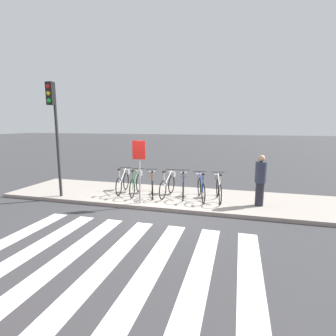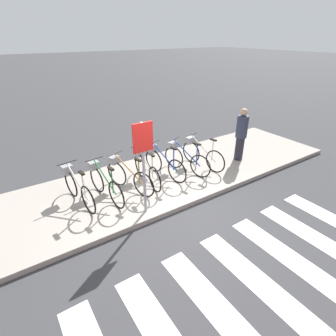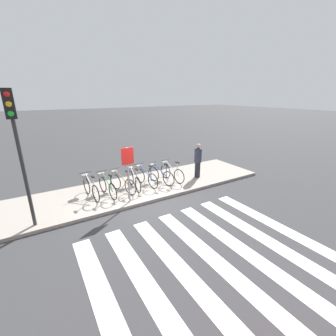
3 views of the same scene
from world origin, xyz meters
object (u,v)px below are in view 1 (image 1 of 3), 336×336
(parked_bicycle_0, at_px, (123,181))
(parked_bicycle_6, at_px, (219,187))
(parked_bicycle_1, at_px, (136,183))
(parked_bicycle_3, at_px, (168,184))
(traffic_light, at_px, (54,117))
(parked_bicycle_2, at_px, (152,183))
(parked_bicycle_4, at_px, (183,185))
(pedestrian, at_px, (260,179))
(sign_post, at_px, (139,161))
(parked_bicycle_5, at_px, (201,186))

(parked_bicycle_0, height_order, parked_bicycle_6, same)
(parked_bicycle_1, height_order, parked_bicycle_3, same)
(parked_bicycle_3, bearing_deg, traffic_light, -162.05)
(parked_bicycle_0, bearing_deg, parked_bicycle_2, -5.42)
(parked_bicycle_4, bearing_deg, pedestrian, -9.36)
(parked_bicycle_1, distance_m, parked_bicycle_4, 1.76)
(parked_bicycle_1, height_order, parked_bicycle_2, same)
(parked_bicycle_1, relative_size, sign_post, 0.76)
(parked_bicycle_0, distance_m, parked_bicycle_2, 1.21)
(traffic_light, bearing_deg, parked_bicycle_0, 32.43)
(parked_bicycle_2, xyz_separation_m, traffic_light, (-3.14, -1.11, 2.39))
(traffic_light, bearing_deg, parked_bicycle_6, 11.59)
(parked_bicycle_4, bearing_deg, parked_bicycle_5, -10.47)
(parked_bicycle_2, xyz_separation_m, sign_post, (-0.07, -1.07, 0.97))
(parked_bicycle_5, distance_m, sign_post, 2.35)
(parked_bicycle_1, distance_m, sign_post, 1.52)
(parked_bicycle_2, distance_m, parked_bicycle_3, 0.58)
(pedestrian, bearing_deg, sign_post, -168.36)
(sign_post, bearing_deg, parked_bicycle_5, 30.28)
(parked_bicycle_3, relative_size, parked_bicycle_6, 1.01)
(parked_bicycle_2, height_order, sign_post, sign_post)
(parked_bicycle_2, height_order, pedestrian, pedestrian)
(parked_bicycle_4, relative_size, parked_bicycle_6, 1.00)
(traffic_light, xyz_separation_m, sign_post, (3.07, 0.04, -1.42))
(parked_bicycle_3, distance_m, parked_bicycle_6, 1.81)
(parked_bicycle_5, xyz_separation_m, sign_post, (-1.85, -1.08, 0.97))
(parked_bicycle_2, relative_size, parked_bicycle_5, 0.99)
(parked_bicycle_1, distance_m, parked_bicycle_6, 3.00)
(parked_bicycle_3, relative_size, parked_bicycle_4, 1.01)
(parked_bicycle_6, bearing_deg, traffic_light, -168.41)
(pedestrian, bearing_deg, parked_bicycle_3, 172.98)
(parked_bicycle_2, xyz_separation_m, parked_bicycle_6, (2.39, 0.02, 0.00))
(parked_bicycle_2, relative_size, parked_bicycle_6, 0.96)
(traffic_light, bearing_deg, pedestrian, 6.84)
(parked_bicycle_2, xyz_separation_m, parked_bicycle_4, (1.13, 0.13, 0.00))
(sign_post, bearing_deg, parked_bicycle_2, 86.40)
(pedestrian, bearing_deg, parked_bicycle_1, 176.61)
(parked_bicycle_1, height_order, pedestrian, pedestrian)
(parked_bicycle_4, height_order, pedestrian, pedestrian)
(parked_bicycle_4, xyz_separation_m, parked_bicycle_6, (1.25, -0.11, 0.00))
(parked_bicycle_4, bearing_deg, traffic_light, -163.79)
(parked_bicycle_2, height_order, parked_bicycle_3, same)
(parked_bicycle_1, xyz_separation_m, traffic_light, (-2.52, -1.07, 2.39))
(parked_bicycle_0, xyz_separation_m, parked_bicycle_1, (0.59, -0.15, 0.00))
(traffic_light, bearing_deg, sign_post, 0.83)
(parked_bicycle_1, xyz_separation_m, sign_post, (0.55, -1.03, 0.97))
(parked_bicycle_4, relative_size, parked_bicycle_5, 1.02)
(parked_bicycle_1, bearing_deg, parked_bicycle_0, 165.52)
(parked_bicycle_2, relative_size, traffic_light, 0.38)
(parked_bicycle_0, height_order, traffic_light, traffic_light)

